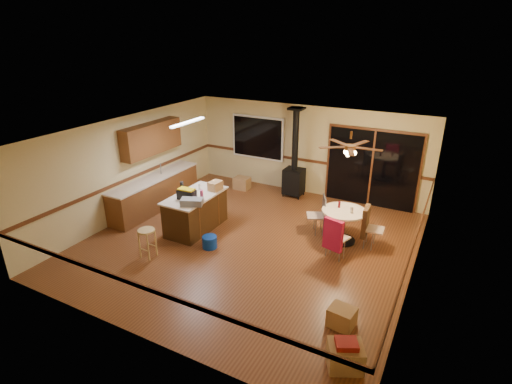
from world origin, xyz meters
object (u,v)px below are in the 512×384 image
Objects in this scene: box_corner_b at (342,317)px; dining_table at (343,220)px; bar_stool at (148,243)px; chair_left at (320,210)px; toolbox_black at (187,195)px; wood_stove at (294,172)px; toolbox_grey at (192,202)px; box_under_window at (242,183)px; blue_bucket at (210,242)px; chair_right at (367,222)px; box_corner_a at (345,356)px; kitchen_island at (196,212)px; chair_near at (334,235)px.

dining_table is at bearing 106.43° from box_corner_b.
bar_stool is 4.01m from chair_left.
wood_stove is at bearing 68.75° from toolbox_black.
toolbox_black is at bearing -158.05° from dining_table.
toolbox_grey is 0.49× the size of dining_table.
wood_stove is at bearing 8.15° from box_under_window.
wood_stove is at bearing 82.41° from blue_bucket.
dining_table is 2.94m from box_corner_b.
dining_table is 1.43× the size of chair_right.
toolbox_grey reaches higher than dining_table.
toolbox_black is 4.14m from chair_right.
chair_left is 4.17m from box_corner_a.
blue_bucket is at bearing -37.80° from kitchen_island.
toolbox_black reaches higher than box_under_window.
dining_table reaches higher than bar_stool.
box_corner_b is (3.37, -1.12, 0.03)m from blue_bucket.
chair_left reaches higher than box_corner_a.
chair_left is 3.49m from box_under_window.
chair_right is at bearing -5.39° from chair_left.
toolbox_black is 1.44m from bar_stool.
bar_stool is 1.20× the size of chair_left.
chair_near reaches higher than box_corner_a.
chair_near reaches higher than dining_table.
wood_stove reaches higher than chair_right.
toolbox_black is 1.24m from blue_bucket.
chair_left is 1.08× the size of box_corner_a.
wood_stove is 2.35m from chair_left.
chair_near is 1.52× the size of box_under_window.
kitchen_island is 0.64m from toolbox_black.
dining_table is (2.05, -2.00, -0.19)m from wood_stove.
box_under_window is (-4.19, 1.72, -0.41)m from chair_right.
bar_stool is at bearing -153.95° from chair_near.
chair_left reaches higher than blue_bucket.
blue_bucket is at bearing -162.73° from chair_near.
box_corner_a is (0.60, -3.66, -0.41)m from chair_right.
box_corner_a is at bearing -29.89° from kitchen_island.
dining_table is at bearing 21.95° from toolbox_black.
toolbox_black is 1.01× the size of box_corner_b.
kitchen_island is at bearing -113.09° from wood_stove.
kitchen_island is 2.60× the size of bar_stool.
chair_right reaches higher than box_corner_a.
chair_near is at bearing 26.05° from bar_stool.
toolbox_black is 3.65m from dining_table.
box_corner_b is (0.78, -1.92, -0.43)m from chair_near.
toolbox_black reaches higher than dining_table.
toolbox_grey is 0.98× the size of box_corner_a.
toolbox_black is 1.26× the size of blue_bucket.
box_under_window is at bearing 92.19° from bar_stool.
chair_right is (3.06, 1.72, 0.46)m from blue_bucket.
toolbox_black reaches higher than toolbox_grey.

